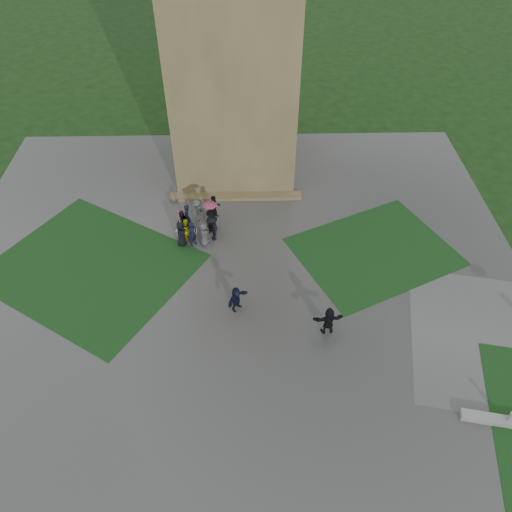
{
  "coord_description": "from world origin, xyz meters",
  "views": [
    {
      "loc": [
        0.79,
        -16.94,
        20.98
      ],
      "look_at": [
        1.24,
        3.55,
        1.2
      ],
      "focal_mm": 35.0,
      "sensor_mm": 36.0,
      "label": 1
    }
  ],
  "objects_px": {
    "pedestrian_mid": "(236,299)",
    "pedestrian_near": "(328,321)",
    "tower": "(232,40)",
    "bench": "(186,231)"
  },
  "relations": [
    {
      "from": "bench",
      "to": "pedestrian_near",
      "type": "height_order",
      "value": "pedestrian_near"
    },
    {
      "from": "tower",
      "to": "bench",
      "type": "xyz_separation_m",
      "value": [
        -3.06,
        -8.33,
        -8.59
      ]
    },
    {
      "from": "tower",
      "to": "pedestrian_near",
      "type": "distance_m",
      "value": 18.57
    },
    {
      "from": "tower",
      "to": "pedestrian_near",
      "type": "bearing_deg",
      "value": -73.13
    },
    {
      "from": "tower",
      "to": "pedestrian_mid",
      "type": "bearing_deg",
      "value": -89.52
    },
    {
      "from": "tower",
      "to": "pedestrian_mid",
      "type": "distance_m",
      "value": 16.5
    },
    {
      "from": "bench",
      "to": "pedestrian_near",
      "type": "xyz_separation_m",
      "value": [
        7.91,
        -7.66,
        0.47
      ]
    },
    {
      "from": "bench",
      "to": "pedestrian_mid",
      "type": "bearing_deg",
      "value": -41.03
    },
    {
      "from": "pedestrian_mid",
      "to": "pedestrian_near",
      "type": "bearing_deg",
      "value": -66.35
    },
    {
      "from": "tower",
      "to": "bench",
      "type": "relative_size",
      "value": 13.06
    }
  ]
}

